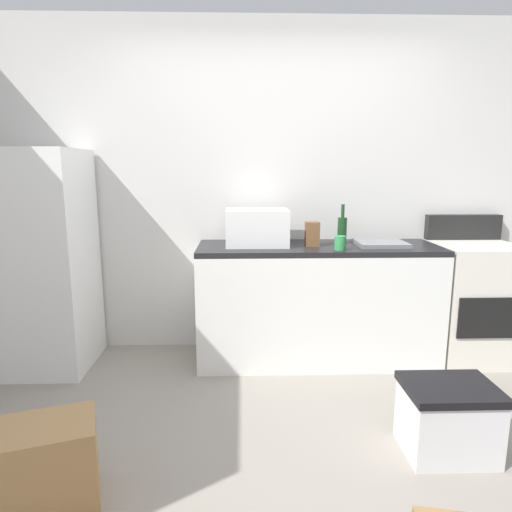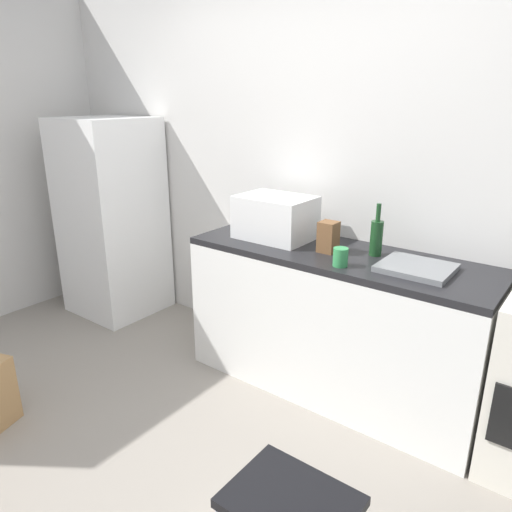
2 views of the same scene
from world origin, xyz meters
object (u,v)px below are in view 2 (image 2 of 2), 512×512
microwave (275,217)px  wine_bottle (376,237)px  refrigerator (112,218)px  coffee_mug (340,257)px  knife_block (328,237)px

microwave → wine_bottle: (0.65, 0.06, -0.03)m
refrigerator → coffee_mug: bearing=-4.0°
wine_bottle → coffee_mug: 0.30m
microwave → wine_bottle: size_ratio=1.53×
microwave → knife_block: (0.41, -0.05, -0.05)m
refrigerator → knife_block: 2.01m
wine_bottle → knife_block: 0.27m
refrigerator → microwave: bearing=2.6°
refrigerator → coffee_mug: size_ratio=16.03×
microwave → coffee_mug: (0.58, -0.22, -0.09)m
refrigerator → wine_bottle: 2.26m
wine_bottle → coffee_mug: size_ratio=3.00×
knife_block → refrigerator: bearing=-179.3°
knife_block → coffee_mug: bearing=-45.3°
coffee_mug → knife_block: size_ratio=0.56×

